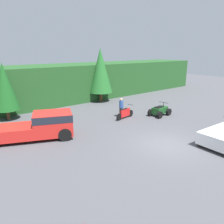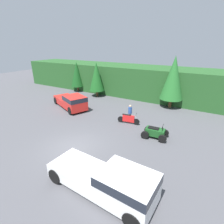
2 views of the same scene
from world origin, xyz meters
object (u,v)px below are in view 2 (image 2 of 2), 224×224
at_px(pickup_truck_red, 72,101).
at_px(pickup_truck_second, 110,181).
at_px(rider_person, 130,113).
at_px(dirt_bike, 128,119).
at_px(quad_atv, 155,133).

xyz_separation_m(pickup_truck_red, pickup_truck_second, (10.56, -8.63, 0.00)).
distance_m(pickup_truck_red, rider_person, 7.53).
distance_m(pickup_truck_second, dirt_bike, 8.84).
xyz_separation_m(pickup_truck_second, quad_atv, (0.11, 6.95, -0.47)).
xyz_separation_m(pickup_truck_red, quad_atv, (10.67, -1.68, -0.47)).
xyz_separation_m(quad_atv, rider_person, (-3.14, 1.81, 0.49)).
bearing_deg(quad_atv, pickup_truck_red, 166.68).
bearing_deg(pickup_truck_red, quad_atv, 14.27).
bearing_deg(pickup_truck_red, dirt_bike, 20.87).
distance_m(dirt_bike, rider_person, 0.67).
bearing_deg(dirt_bike, rider_person, 90.40).
bearing_deg(quad_atv, dirt_bike, 151.60).
bearing_deg(quad_atv, pickup_truck_second, -95.28).
height_order(quad_atv, rider_person, rider_person).
relative_size(pickup_truck_red, dirt_bike, 2.74).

